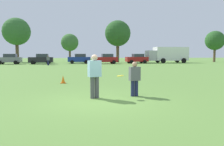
{
  "coord_description": "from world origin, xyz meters",
  "views": [
    {
      "loc": [
        -0.63,
        -8.33,
        1.79
      ],
      "look_at": [
        0.66,
        1.99,
        0.9
      ],
      "focal_mm": 35.82,
      "sensor_mm": 36.0,
      "label": 1
    }
  ],
  "objects_px": {
    "player_defender": "(135,77)",
    "box_truck": "(168,54)",
    "traffic_cone": "(63,79)",
    "parked_car_center": "(41,59)",
    "frisbee": "(120,76)",
    "parked_car_mid_right": "(79,59)",
    "bystander_sideline_watcher": "(48,60)",
    "player_thrower": "(95,74)",
    "parked_car_near_right": "(106,59)",
    "parked_car_mid_left": "(9,59)",
    "parked_car_far_right": "(137,58)"
  },
  "relations": [
    {
      "from": "player_thrower",
      "to": "traffic_cone",
      "type": "xyz_separation_m",
      "value": [
        -1.7,
        4.91,
        -0.77
      ]
    },
    {
      "from": "parked_car_mid_left",
      "to": "box_truck",
      "type": "height_order",
      "value": "box_truck"
    },
    {
      "from": "parked_car_mid_right",
      "to": "bystander_sideline_watcher",
      "type": "xyz_separation_m",
      "value": [
        -4.73,
        -6.34,
        -0.05
      ]
    },
    {
      "from": "player_thrower",
      "to": "parked_car_near_right",
      "type": "relative_size",
      "value": 0.41
    },
    {
      "from": "parked_car_near_right",
      "to": "bystander_sideline_watcher",
      "type": "distance_m",
      "value": 10.77
    },
    {
      "from": "frisbee",
      "to": "bystander_sideline_watcher",
      "type": "relative_size",
      "value": 0.17
    },
    {
      "from": "player_defender",
      "to": "parked_car_mid_right",
      "type": "distance_m",
      "value": 33.59
    },
    {
      "from": "player_defender",
      "to": "box_truck",
      "type": "distance_m",
      "value": 37.55
    },
    {
      "from": "parked_car_near_right",
      "to": "traffic_cone",
      "type": "bearing_deg",
      "value": -101.16
    },
    {
      "from": "traffic_cone",
      "to": "parked_car_mid_left",
      "type": "distance_m",
      "value": 30.21
    },
    {
      "from": "player_defender",
      "to": "box_truck",
      "type": "height_order",
      "value": "box_truck"
    },
    {
      "from": "parked_car_center",
      "to": "bystander_sideline_watcher",
      "type": "height_order",
      "value": "parked_car_center"
    },
    {
      "from": "parked_car_mid_left",
      "to": "parked_car_center",
      "type": "bearing_deg",
      "value": -4.15
    },
    {
      "from": "player_thrower",
      "to": "parked_car_mid_right",
      "type": "relative_size",
      "value": 0.41
    },
    {
      "from": "player_thrower",
      "to": "parked_car_far_right",
      "type": "distance_m",
      "value": 34.57
    },
    {
      "from": "player_thrower",
      "to": "player_defender",
      "type": "height_order",
      "value": "player_thrower"
    },
    {
      "from": "frisbee",
      "to": "parked_car_mid_right",
      "type": "distance_m",
      "value": 33.84
    },
    {
      "from": "box_truck",
      "to": "traffic_cone",
      "type": "bearing_deg",
      "value": -121.36
    },
    {
      "from": "frisbee",
      "to": "parked_car_mid_right",
      "type": "bearing_deg",
      "value": 93.98
    },
    {
      "from": "parked_car_near_right",
      "to": "parked_car_far_right",
      "type": "distance_m",
      "value": 6.18
    },
    {
      "from": "player_thrower",
      "to": "player_defender",
      "type": "distance_m",
      "value": 1.73
    },
    {
      "from": "bystander_sideline_watcher",
      "to": "parked_car_center",
      "type": "bearing_deg",
      "value": 111.57
    },
    {
      "from": "traffic_cone",
      "to": "parked_car_mid_right",
      "type": "relative_size",
      "value": 0.11
    },
    {
      "from": "traffic_cone",
      "to": "parked_car_center",
      "type": "relative_size",
      "value": 0.11
    },
    {
      "from": "player_thrower",
      "to": "parked_car_far_right",
      "type": "relative_size",
      "value": 0.41
    },
    {
      "from": "player_thrower",
      "to": "player_defender",
      "type": "xyz_separation_m",
      "value": [
        1.7,
        0.24,
        -0.18
      ]
    },
    {
      "from": "traffic_cone",
      "to": "frisbee",
      "type": "bearing_deg",
      "value": -61.17
    },
    {
      "from": "box_truck",
      "to": "player_defender",
      "type": "bearing_deg",
      "value": -113.19
    },
    {
      "from": "player_defender",
      "to": "player_thrower",
      "type": "bearing_deg",
      "value": -172.08
    },
    {
      "from": "parked_car_mid_left",
      "to": "parked_car_far_right",
      "type": "height_order",
      "value": "same"
    },
    {
      "from": "box_truck",
      "to": "parked_car_mid_right",
      "type": "bearing_deg",
      "value": -176.64
    },
    {
      "from": "player_thrower",
      "to": "parked_car_mid_left",
      "type": "relative_size",
      "value": 0.41
    },
    {
      "from": "frisbee",
      "to": "player_defender",
      "type": "bearing_deg",
      "value": 24.78
    },
    {
      "from": "frisbee",
      "to": "bystander_sideline_watcher",
      "type": "xyz_separation_m",
      "value": [
        -7.08,
        27.42,
        -0.03
      ]
    },
    {
      "from": "player_thrower",
      "to": "box_truck",
      "type": "distance_m",
      "value": 38.46
    },
    {
      "from": "parked_car_mid_left",
      "to": "parked_car_center",
      "type": "relative_size",
      "value": 1.0
    },
    {
      "from": "parked_car_far_right",
      "to": "parked_car_mid_left",
      "type": "bearing_deg",
      "value": -178.78
    },
    {
      "from": "frisbee",
      "to": "traffic_cone",
      "type": "bearing_deg",
      "value": 118.83
    },
    {
      "from": "parked_car_center",
      "to": "box_truck",
      "type": "height_order",
      "value": "box_truck"
    },
    {
      "from": "parked_car_far_right",
      "to": "player_defender",
      "type": "bearing_deg",
      "value": -103.7
    },
    {
      "from": "player_defender",
      "to": "parked_car_mid_right",
      "type": "bearing_deg",
      "value": 95.14
    },
    {
      "from": "parked_car_mid_left",
      "to": "parked_car_mid_right",
      "type": "xyz_separation_m",
      "value": [
        12.27,
        1.02,
        0.0
      ]
    },
    {
      "from": "player_defender",
      "to": "parked_car_center",
      "type": "height_order",
      "value": "parked_car_center"
    },
    {
      "from": "parked_car_center",
      "to": "parked_car_near_right",
      "type": "height_order",
      "value": "same"
    },
    {
      "from": "traffic_cone",
      "to": "box_truck",
      "type": "bearing_deg",
      "value": 58.64
    },
    {
      "from": "traffic_cone",
      "to": "parked_car_center",
      "type": "distance_m",
      "value": 28.08
    },
    {
      "from": "parked_car_mid_right",
      "to": "parked_car_far_right",
      "type": "xyz_separation_m",
      "value": [
        11.04,
        -0.52,
        0.0
      ]
    },
    {
      "from": "parked_car_center",
      "to": "parked_car_near_right",
      "type": "bearing_deg",
      "value": -1.06
    },
    {
      "from": "parked_car_center",
      "to": "box_truck",
      "type": "xyz_separation_m",
      "value": [
        24.47,
        2.47,
        0.83
      ]
    },
    {
      "from": "parked_car_near_right",
      "to": "player_thrower",
      "type": "bearing_deg",
      "value": -96.5
    }
  ]
}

